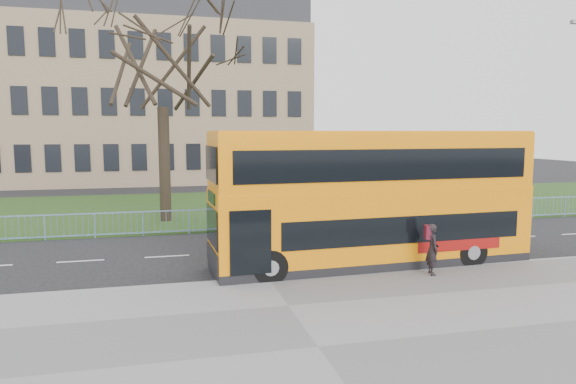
{
  "coord_description": "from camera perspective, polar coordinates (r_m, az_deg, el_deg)",
  "views": [
    {
      "loc": [
        -3.0,
        -16.54,
        4.56
      ],
      "look_at": [
        1.23,
        1.0,
        2.45
      ],
      "focal_mm": 32.0,
      "sensor_mm": 36.0,
      "label": 1
    }
  ],
  "objects": [
    {
      "name": "ground",
      "position": [
        17.42,
        -3.2,
        -8.51
      ],
      "size": [
        120.0,
        120.0,
        0.0
      ],
      "primitive_type": "plane",
      "color": "black",
      "rests_on": "ground"
    },
    {
      "name": "pavement",
      "position": [
        11.18,
        3.34,
        -17.06
      ],
      "size": [
        80.0,
        10.5,
        0.12
      ],
      "primitive_type": "cube",
      "color": "slate",
      "rests_on": "ground"
    },
    {
      "name": "kerb",
      "position": [
        15.93,
        -2.18,
        -9.7
      ],
      "size": [
        80.0,
        0.2,
        0.14
      ],
      "primitive_type": "cube",
      "color": "gray",
      "rests_on": "ground"
    },
    {
      "name": "grass_verge",
      "position": [
        31.31,
        -7.93,
        -1.69
      ],
      "size": [
        80.0,
        15.4,
        0.08
      ],
      "primitive_type": "cube",
      "color": "#1E3613",
      "rests_on": "ground"
    },
    {
      "name": "guard_railing",
      "position": [
        23.67,
        -6.09,
        -3.11
      ],
      "size": [
        40.0,
        0.12,
        1.1
      ],
      "primitive_type": null,
      "color": "#7196C9",
      "rests_on": "ground"
    },
    {
      "name": "bare_tree",
      "position": [
        26.64,
        -13.79,
        11.52
      ],
      "size": [
        9.54,
        9.54,
        13.63
      ],
      "primitive_type": null,
      "color": "black",
      "rests_on": "grass_verge"
    },
    {
      "name": "civic_building",
      "position": [
        51.63,
        -15.98,
        9.13
      ],
      "size": [
        30.0,
        15.0,
        14.0
      ],
      "primitive_type": "cube",
      "color": "#8F785B",
      "rests_on": "ground"
    },
    {
      "name": "yellow_bus",
      "position": [
        17.54,
        9.38,
        -0.37
      ],
      "size": [
        10.94,
        3.07,
        4.54
      ],
      "rotation": [
        0.0,
        0.0,
        0.05
      ],
      "color": "orange",
      "rests_on": "ground"
    },
    {
      "name": "pedestrian",
      "position": [
        16.71,
        15.75,
        -6.14
      ],
      "size": [
        0.49,
        0.65,
        1.61
      ],
      "primitive_type": "imported",
      "rotation": [
        0.0,
        0.0,
        1.37
      ],
      "color": "black",
      "rests_on": "pavement"
    }
  ]
}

